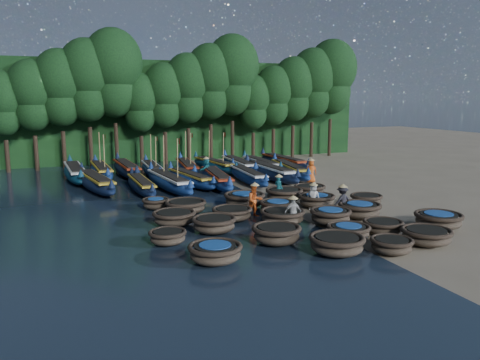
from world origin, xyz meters
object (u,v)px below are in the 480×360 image
object	(u,v)px
long_boat_17	(284,162)
long_boat_4	(190,179)
coracle_8	(383,226)
long_boat_3	(169,182)
long_boat_12	(152,169)
long_boat_13	(187,167)
coracle_4	(426,236)
coracle_2	(337,244)
long_boat_7	(270,172)
coracle_17	(278,206)
long_boat_10	(101,171)
coracle_3	(392,245)
coracle_5	(215,252)
coracle_20	(156,203)
fisherman_6	(311,170)
coracle_12	(283,216)
long_boat_14	(214,165)
long_boat_15	(239,165)
long_boat_1	(95,182)
coracle_18	(317,200)
coracle_24	(310,190)
coracle_21	(186,206)
long_boat_9	(75,172)
fisherman_5	(206,169)
coracle_16	(232,213)
long_boat_6	(248,176)
fisherman_4	(293,211)
fisherman_0	(313,196)
coracle_6	(276,234)
coracle_10	(168,237)
coracle_23	(284,194)
coracle_9	(438,220)
long_boat_5	(217,178)
long_boat_8	(290,170)
coracle_14	(360,209)
long_boat_16	(261,165)
long_boat_2	(141,185)
coracle_15	(174,217)
coracle_22	(245,199)
long_boat_11	(126,169)

from	to	relation	value
long_boat_17	long_boat_4	bearing A→B (deg)	-156.51
coracle_8	long_boat_3	size ratio (longest dim) A/B	0.26
long_boat_12	long_boat_3	bearing A→B (deg)	-88.73
long_boat_13	long_boat_17	size ratio (longest dim) A/B	0.95
coracle_4	long_boat_3	world-z (taller)	long_boat_3
coracle_2	long_boat_7	size ratio (longest dim) A/B	0.25
coracle_17	long_boat_10	world-z (taller)	long_boat_10
coracle_3	coracle_5	size ratio (longest dim) A/B	0.85
coracle_20	fisherman_6	distance (m)	13.40
coracle_12	long_boat_14	size ratio (longest dim) A/B	0.35
long_boat_15	long_boat_1	bearing A→B (deg)	-158.73
coracle_18	long_boat_13	xyz separation A→B (m)	(-3.93, 14.67, 0.12)
coracle_24	coracle_21	bearing A→B (deg)	-170.89
long_boat_9	fisherman_5	distance (m)	10.32
coracle_16	long_boat_3	bearing A→B (deg)	97.45
long_boat_6	long_boat_10	bearing A→B (deg)	151.18
coracle_5	coracle_2	bearing A→B (deg)	-10.36
coracle_17	long_boat_12	world-z (taller)	long_boat_12
coracle_21	long_boat_13	size ratio (longest dim) A/B	0.30
coracle_8	coracle_21	bearing A→B (deg)	136.68
coracle_5	fisherman_4	distance (m)	6.30
coracle_20	long_boat_7	xyz separation A→B (m)	(10.37, 6.59, 0.24)
long_boat_17	fisherman_0	xyz separation A→B (m)	(-5.59, -14.86, 0.24)
coracle_6	coracle_18	bearing A→B (deg)	45.79
coracle_8	long_boat_9	xyz separation A→B (m)	(-12.99, 20.84, 0.23)
fisherman_4	coracle_2	bearing A→B (deg)	-91.72
coracle_21	long_boat_6	world-z (taller)	long_boat_6
coracle_3	coracle_10	world-z (taller)	coracle_3
coracle_2	long_boat_1	size ratio (longest dim) A/B	0.27
coracle_23	coracle_9	bearing A→B (deg)	-61.99
coracle_20	long_boat_5	xyz separation A→B (m)	(5.58, 5.48, 0.20)
coracle_5	long_boat_17	bearing A→B (deg)	57.14
coracle_5	long_boat_8	xyz separation A→B (m)	(12.05, 16.86, 0.15)
coracle_24	fisherman_5	bearing A→B (deg)	119.30
coracle_4	coracle_14	size ratio (longest dim) A/B	0.95
coracle_4	fisherman_5	world-z (taller)	fisherman_5
fisherman_5	long_boat_16	bearing A→B (deg)	153.85
coracle_23	long_boat_2	bearing A→B (deg)	141.47
coracle_6	coracle_23	bearing A→B (deg)	60.90
coracle_3	long_boat_13	world-z (taller)	long_boat_13
long_boat_7	long_boat_10	size ratio (longest dim) A/B	1.09
coracle_15	fisherman_6	world-z (taller)	fisherman_6
coracle_5	coracle_24	xyz separation A→B (m)	(9.69, 9.49, 0.01)
coracle_22	long_boat_1	size ratio (longest dim) A/B	0.34
long_boat_4	coracle_10	bearing A→B (deg)	-118.43
coracle_16	long_boat_8	size ratio (longest dim) A/B	0.26
coracle_24	long_boat_11	xyz separation A→B (m)	(-9.95, 12.84, 0.14)
long_boat_15	fisherman_5	xyz separation A→B (m)	(-4.00, -3.32, 0.34)
coracle_2	coracle_10	world-z (taller)	coracle_2
coracle_14	fisherman_5	xyz separation A→B (m)	(-4.26, 13.87, 0.45)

